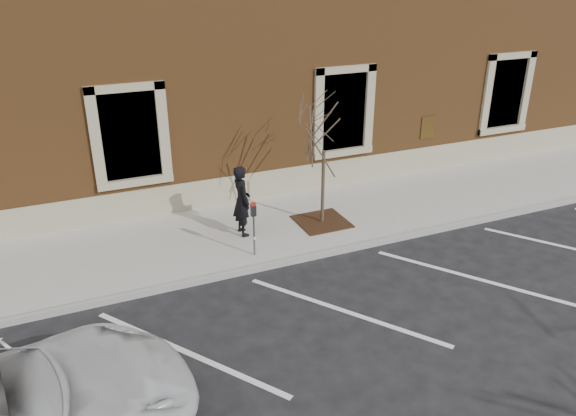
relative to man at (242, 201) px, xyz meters
name	(u,v)px	position (x,y,z in m)	size (l,w,h in m)	color
ground	(298,261)	(0.80, -1.58, -1.04)	(120.00, 120.00, 0.00)	#28282B
sidewalk_near	(270,228)	(0.80, 0.17, -0.96)	(40.00, 3.50, 0.15)	beige
curb_near	(299,259)	(0.80, -1.63, -0.96)	(40.00, 0.12, 0.15)	#9E9E99
parking_stripes	(344,311)	(0.80, -3.78, -1.03)	(28.00, 4.40, 0.01)	silver
building_civic	(199,41)	(0.80, 6.17, 2.96)	(40.00, 8.62, 8.00)	brown
man	(242,201)	(0.00, 0.00, 0.00)	(0.65, 0.42, 1.77)	black
parking_meter	(254,219)	(-0.12, -1.15, 0.02)	(0.12, 0.09, 1.31)	#595B60
tree_grate	(322,221)	(2.10, -0.20, -0.87)	(1.27, 1.27, 0.03)	#3A2312
sapling	(324,130)	(2.10, -0.20, 1.58)	(2.12, 2.12, 3.53)	#4C412E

